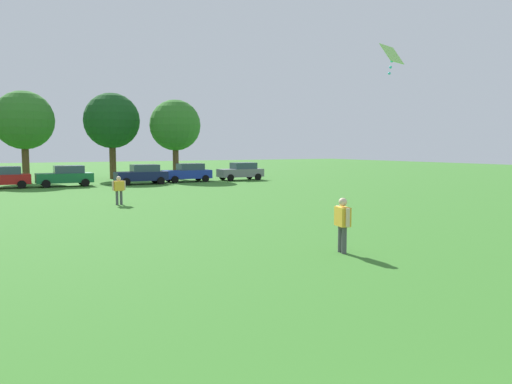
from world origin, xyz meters
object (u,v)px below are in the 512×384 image
Objects in this scene: parked_car_blue_4 at (188,173)px; tree_center at (24,120)px; adult_bystander at (343,220)px; tree_far_right at (175,125)px; tree_right at (112,121)px; parked_car_gray_5 at (241,171)px; parked_car_green_2 at (66,176)px; parked_car_red_1 at (1,177)px; bystander_near_trees at (119,188)px; parked_car_navy_3 at (142,174)px; kite at (392,56)px.

parked_car_blue_4 is 15.57m from tree_center.
parked_car_blue_4 is at bearing -28.15° from tree_center.
adult_bystander is 36.62m from tree_far_right.
tree_right is 6.30m from tree_far_right.
tree_center reaches higher than parked_car_gray_5.
parked_car_blue_4 and parked_car_gray_5 have the same top height.
tree_right reaches higher than tree_center.
tree_center is at bearing -158.42° from adult_bystander.
tree_center is at bearing -20.83° from parked_car_gray_5.
parked_car_green_2 is at bearing -154.86° from tree_far_right.
parked_car_red_1 is 0.50× the size of tree_right.
adult_bystander is 0.39× the size of parked_car_blue_4.
parked_car_green_2 reaches higher than bystander_near_trees.
tree_center is (2.10, 7.10, 4.73)m from parked_car_red_1.
tree_center is (-18.51, 7.04, 4.73)m from parked_car_gray_5.
tree_right reaches higher than adult_bystander.
parked_car_gray_5 is at bearing -174.91° from parked_car_navy_3.
tree_far_right is at bearing -8.97° from tree_center.
tree_far_right is (3.23, 33.66, -1.10)m from kite.
parked_car_blue_4 is at bearing -178.17° from parked_car_green_2.
kite is 0.14× the size of tree_far_right.
bystander_near_trees is 22.96m from tree_center.
parked_car_green_2 is 13.01m from tree_far_right.
parked_car_green_2 and parked_car_navy_3 have the same top height.
kite is at bearing 113.47° from parked_car_red_1.
parked_car_navy_3 is (-1.76, 27.88, -5.58)m from kite.
parked_car_gray_5 is 20.36m from tree_center.
parked_car_blue_4 is at bearing 179.84° from adult_bystander.
tree_far_right is (-4.92, 4.89, 4.48)m from parked_car_gray_5.
parked_car_blue_4 is 6.62m from tree_far_right.
parked_car_red_1 is 0.54× the size of tree_far_right.
parked_car_green_2 is 15.98m from parked_car_gray_5.
tree_far_right is at bearing 84.53° from kite.
adult_bystander is 1.45× the size of kite.
kite is (3.70, 2.04, 5.45)m from adult_bystander.
parked_car_navy_3 is at bearing -85.65° from tree_right.
bystander_near_trees is at bearing 116.77° from kite.
parked_car_gray_5 reaches higher than adult_bystander.
tree_far_right is at bearing 59.29° from bystander_near_trees.
bystander_near_trees is 0.19× the size of tree_center.
kite is 31.79m from parked_car_red_1.
tree_far_right is at bearing -179.39° from adult_bystander.
kite reaches higher than parked_car_red_1.
tree_far_right reaches higher than parked_car_green_2.
parked_car_red_1 is 20.61m from parked_car_gray_5.
bystander_near_trees is at bearing 110.35° from parked_car_red_1.
kite is 0.27× the size of parked_car_green_2.
parked_car_navy_3 and parked_car_blue_4 have the same top height.
parked_car_green_2 and parked_car_blue_4 have the same top height.
parked_car_blue_4 is (4.48, 0.92, 0.00)m from parked_car_navy_3.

